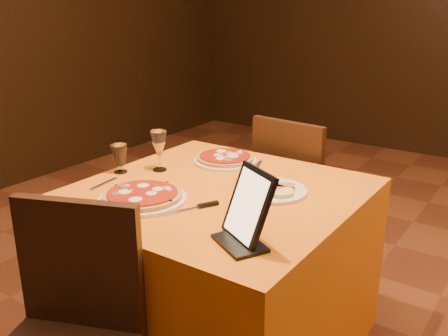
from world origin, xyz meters
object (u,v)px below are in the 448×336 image
Objects in this scene: pizza_near at (143,197)px; tablet at (249,205)px; main_table at (217,270)px; wine_glass at (159,150)px; pizza_far at (225,159)px; water_glass at (120,159)px; chair_main_far at (304,194)px.

tablet reaches higher than pizza_near.
pizza_near reaches higher than main_table.
wine_glass is (-0.36, 0.05, 0.47)m from main_table.
pizza_far is (-0.01, 0.58, 0.00)m from pizza_near.
water_glass is (-0.48, -0.07, 0.44)m from main_table.
pizza_near is at bearing -123.29° from main_table.
wine_glass reaches higher than main_table.
pizza_near is at bearing -58.85° from wine_glass.
main_table is 0.59m from wine_glass.
pizza_near is 2.64× the size of water_glass.
chair_main_far is at bearing 90.00° from main_table.
chair_main_far is at bearing 65.43° from wine_glass.
pizza_near is at bearing -30.96° from water_glass.
pizza_near is at bearing -88.96° from pizza_far.
wine_glass is (-0.18, -0.27, 0.08)m from pizza_far.
pizza_far is 0.50m from water_glass.
wine_glass reaches higher than water_glass.
main_table is 4.51× the size of tablet.
main_table is 8.46× the size of water_glass.
pizza_near is 0.53m from tablet.
tablet is (0.34, -1.15, 0.41)m from chair_main_far.
water_glass is at bearing -171.78° from main_table.
wine_glass is at bearing 121.15° from pizza_near.
water_glass is at bearing 149.04° from pizza_near.
wine_glass reaches higher than pizza_near.
water_glass reaches higher than pizza_near.
main_table is 0.84m from chair_main_far.
pizza_far is 1.25× the size of tablet.
main_table is at bearing 166.97° from tablet.
main_table is 1.21× the size of chair_main_far.
tablet is (0.51, -0.05, 0.10)m from pizza_near.
wine_glass is 0.78× the size of tablet.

